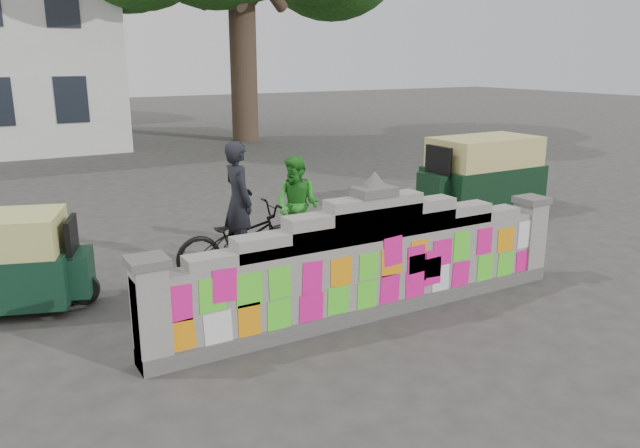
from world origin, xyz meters
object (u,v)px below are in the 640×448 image
object	(u,v)px
cyclist_bike	(240,240)
pedestrian	(297,206)
rickshaw_right	(481,173)
cyclist_rider	(239,216)

from	to	relation	value
cyclist_bike	pedestrian	world-z (taller)	pedestrian
rickshaw_right	cyclist_bike	bearing A→B (deg)	10.23
cyclist_bike	pedestrian	size ratio (longest dim) A/B	1.22
cyclist_bike	cyclist_rider	bearing A→B (deg)	-89.91
pedestrian	rickshaw_right	world-z (taller)	pedestrian
cyclist_bike	cyclist_rider	world-z (taller)	cyclist_rider
cyclist_bike	rickshaw_right	world-z (taller)	rickshaw_right
cyclist_bike	cyclist_rider	size ratio (longest dim) A/B	1.12
cyclist_rider	rickshaw_right	size ratio (longest dim) A/B	0.63
cyclist_rider	pedestrian	world-z (taller)	cyclist_rider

